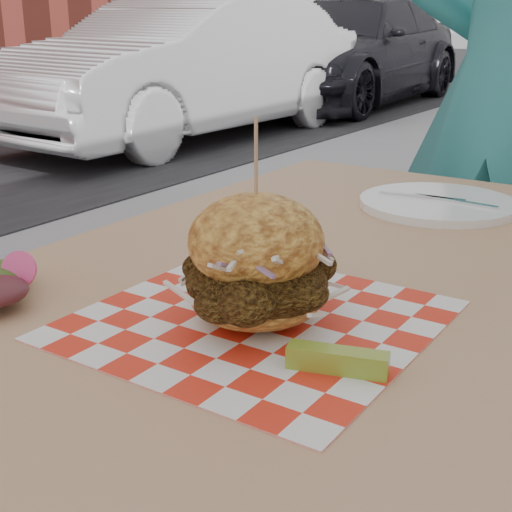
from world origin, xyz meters
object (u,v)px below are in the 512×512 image
object	(u,v)px
car_dark	(348,51)
car_white	(187,66)
patio_table	(343,317)
sandwich	(256,267)

from	to	relation	value
car_dark	car_white	bearing A→B (deg)	-92.00
car_white	patio_table	distance (m)	5.59
car_dark	sandwich	size ratio (longest dim) A/B	19.85
car_white	car_dark	xyz separation A→B (m)	(-0.00, 3.12, 0.00)
car_dark	patio_table	bearing A→B (deg)	-65.38
car_white	sandwich	distance (m)	5.76
car_dark	sandwich	distance (m)	8.40
car_dark	patio_table	size ratio (longest dim) A/B	3.63
car_dark	sandwich	bearing A→B (deg)	-66.04
car_white	patio_table	bearing A→B (deg)	-47.16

